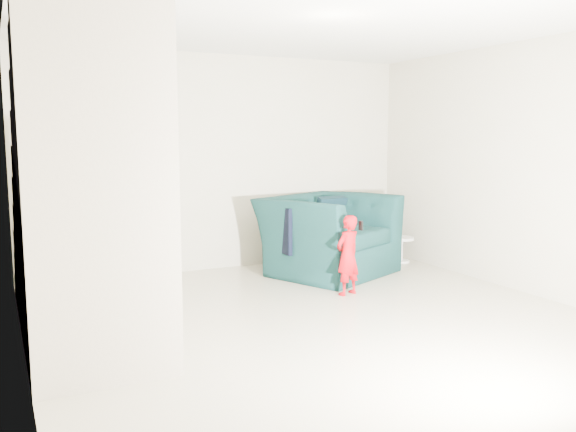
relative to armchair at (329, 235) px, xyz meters
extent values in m
plane|color=tan|center=(-1.05, -1.89, -0.48)|extent=(5.50, 5.50, 0.00)
plane|color=silver|center=(-1.05, -1.89, 2.22)|extent=(5.50, 5.50, 0.00)
plane|color=#B4AD92|center=(-1.05, 0.86, 0.87)|extent=(5.00, 0.00, 5.00)
plane|color=#B4AD92|center=(-3.55, -1.89, 0.87)|extent=(0.00, 5.50, 5.50)
plane|color=#B4AD92|center=(1.45, -1.89, 0.87)|extent=(0.00, 5.50, 5.50)
imported|color=black|center=(0.00, 0.00, 0.00)|extent=(1.87, 1.78, 0.96)
imported|color=#A20510|center=(-0.33, -0.99, -0.05)|extent=(0.36, 0.29, 0.86)
cylinder|color=silver|center=(1.20, 0.14, -0.15)|extent=(0.34, 0.34, 0.03)
cylinder|color=silver|center=(1.20, 0.14, -0.32)|extent=(0.05, 0.05, 0.31)
cylinder|color=silver|center=(1.20, 0.14, -0.47)|extent=(0.24, 0.24, 0.03)
cube|color=#ADA089|center=(-3.05, 0.46, -0.34)|extent=(1.00, 0.30, 0.27)
cube|color=#ADA089|center=(-3.05, 0.16, -0.21)|extent=(1.00, 0.30, 0.54)
cube|color=#ADA089|center=(-3.05, -0.14, -0.07)|extent=(1.00, 0.30, 0.81)
cube|color=#ADA089|center=(-3.05, -0.44, 0.06)|extent=(1.00, 0.30, 1.08)
cube|color=#ADA089|center=(-3.05, -0.74, 0.20)|extent=(1.00, 0.30, 1.35)
cube|color=#ADA089|center=(-3.05, -1.04, 0.33)|extent=(1.00, 0.30, 1.62)
cube|color=#ADA089|center=(-3.05, -1.34, 0.47)|extent=(1.00, 0.30, 1.89)
cube|color=#ADA089|center=(-3.05, -1.64, 0.60)|extent=(1.00, 0.30, 2.16)
cube|color=#ADA089|center=(-3.05, -1.94, 0.74)|extent=(1.00, 0.30, 2.43)
cube|color=#ADA089|center=(-3.05, -2.24, 0.87)|extent=(1.00, 0.30, 2.70)
cylinder|color=silver|center=(-2.55, -0.89, 1.77)|extent=(0.04, 3.03, 2.73)
cylinder|color=silver|center=(-2.55, 0.61, 0.02)|extent=(0.04, 0.04, 1.00)
cube|color=black|center=(0.23, 0.35, 0.25)|extent=(0.39, 0.19, 0.39)
cube|color=black|center=(-0.68, -0.07, 0.12)|extent=(0.05, 0.48, 0.54)
cube|color=black|center=(-0.21, -1.05, 0.27)|extent=(0.03, 0.05, 0.10)
camera|label=1|loc=(-3.69, -6.45, 1.23)|focal=38.00mm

